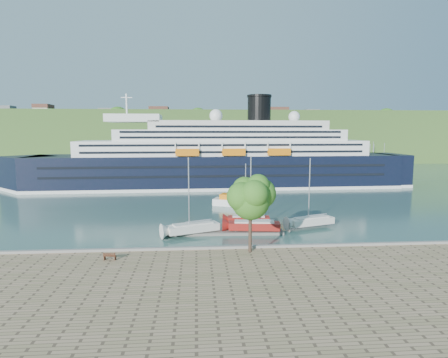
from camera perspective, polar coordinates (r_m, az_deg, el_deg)
ground at (r=45.28m, az=-0.28°, el=-11.68°), size 400.00×400.00×0.00m
far_hillside at (r=187.76m, az=-3.36°, el=6.46°), size 400.00×50.00×24.00m
quay_coping at (r=44.73m, az=-0.26°, el=-10.37°), size 220.00×0.50×0.30m
cruise_ship at (r=98.37m, az=-1.21°, el=5.77°), size 108.04×18.27×24.18m
park_bench at (r=42.75m, az=-16.99°, el=-11.13°), size 1.46×0.75×0.90m
promenade_tree at (r=42.60m, az=4.04°, el=-4.77°), size 5.84×5.84×9.67m
floating_pontoon at (r=54.43m, az=-0.28°, el=-8.18°), size 17.70×2.78×0.39m
sailboat_white_near at (r=52.84m, az=-4.79°, el=-2.99°), size 8.50×5.12×10.63m
sailboat_red at (r=54.03m, az=4.67°, el=-2.78°), size 8.42×3.29×10.59m
sailboat_white_far at (r=58.35m, az=13.29°, el=-2.38°), size 8.22×4.57×10.24m
tender_launch at (r=74.41m, az=1.60°, el=-3.20°), size 8.90×5.74×2.33m
sailboat_extra at (r=58.47m, az=3.78°, el=-2.63°), size 7.37×2.64×9.33m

